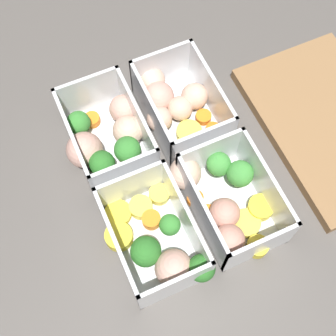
{
  "coord_description": "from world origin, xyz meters",
  "views": [
    {
      "loc": [
        0.25,
        -0.11,
        0.61
      ],
      "look_at": [
        0.0,
        0.0,
        0.03
      ],
      "focal_mm": 50.0,
      "sensor_mm": 36.0,
      "label": 1
    }
  ],
  "objects_px": {
    "container_near_left": "(107,138)",
    "container_near_right": "(158,243)",
    "container_far_right": "(225,200)",
    "container_far_left": "(175,104)"
  },
  "relations": [
    {
      "from": "container_near_left",
      "to": "container_far_left",
      "type": "xyz_separation_m",
      "value": [
        -0.01,
        0.11,
        -0.0
      ]
    },
    {
      "from": "container_near_left",
      "to": "container_far_right",
      "type": "height_order",
      "value": "same"
    },
    {
      "from": "container_near_left",
      "to": "container_far_right",
      "type": "xyz_separation_m",
      "value": [
        0.15,
        0.11,
        -0.0
      ]
    },
    {
      "from": "container_near_left",
      "to": "container_far_right",
      "type": "distance_m",
      "value": 0.19
    },
    {
      "from": "container_near_left",
      "to": "container_far_right",
      "type": "bearing_deg",
      "value": 35.97
    },
    {
      "from": "container_near_left",
      "to": "container_far_right",
      "type": "relative_size",
      "value": 0.87
    },
    {
      "from": "container_far_left",
      "to": "container_near_left",
      "type": "bearing_deg",
      "value": -83.45
    },
    {
      "from": "container_far_left",
      "to": "container_far_right",
      "type": "distance_m",
      "value": 0.16
    },
    {
      "from": "container_near_left",
      "to": "container_near_right",
      "type": "relative_size",
      "value": 0.95
    },
    {
      "from": "container_near_left",
      "to": "container_near_right",
      "type": "xyz_separation_m",
      "value": [
        0.17,
        0.0,
        -0.0
      ]
    }
  ]
}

